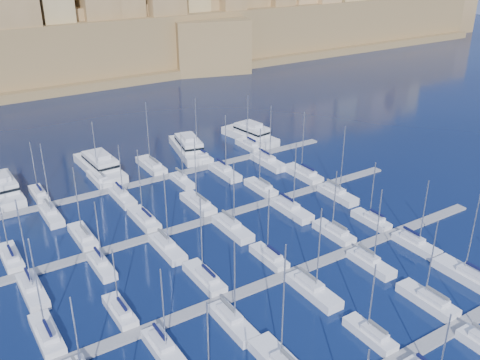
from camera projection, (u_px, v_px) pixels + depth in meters
ground at (247, 241)px, 91.97m from camera, size 600.00×600.00×0.00m
pontoon_near at (399, 360)px, 65.85m from camera, size 84.00×2.00×0.40m
pontoon_mid_near at (290, 274)px, 82.69m from camera, size 84.00×2.00×0.40m
pontoon_mid_far at (217, 217)px, 99.54m from camera, size 84.00×2.00×0.40m
pontoon_far at (166, 177)px, 116.39m from camera, size 84.00×2.00×0.40m
sailboat_3 at (370, 334)px, 69.32m from camera, size 2.36×7.87×11.51m
sailboat_4 at (428, 300)px, 75.81m from camera, size 2.80×9.32×13.64m
sailboat_5 at (468, 276)px, 81.25m from camera, size 3.23×10.76×16.07m
sailboat_12 at (47, 335)px, 69.18m from camera, size 2.73×9.10×15.17m
sailboat_13 at (120, 312)px, 73.58m from camera, size 2.39×7.97×10.76m
sailboat_14 at (205, 278)px, 80.81m from camera, size 2.78×9.28×14.26m
sailboat_15 at (269, 257)px, 86.09m from camera, size 2.42×8.07×12.91m
sailboat_16 at (334, 233)px, 93.29m from camera, size 2.61×8.69×12.49m
sailboat_17 at (371, 220)px, 97.41m from camera, size 2.43×8.11×12.20m
sailboat_19 at (164, 350)px, 66.65m from camera, size 2.67×8.91×13.36m
sailboat_20 at (233, 322)px, 71.55m from camera, size 2.70×9.01×13.85m
sailboat_21 at (313, 290)px, 77.98m from camera, size 2.94×9.79×14.77m
sailboat_22 at (371, 263)px, 84.51m from camera, size 2.56×8.54×14.12m
sailboat_23 at (416, 244)px, 89.63m from camera, size 2.61×8.69×13.04m
sailboat_24 at (11, 258)px, 85.94m from camera, size 2.68×8.92×14.25m
sailboat_25 at (83, 237)px, 91.96m from camera, size 2.80×9.32×13.77m
sailboat_26 at (144, 219)px, 97.63m from camera, size 2.86×9.53×14.45m
sailboat_27 at (198, 204)px, 103.36m from camera, size 2.97×9.89×14.42m
sailboat_28 at (261, 188)px, 110.04m from camera, size 2.63×8.76×13.67m
sailboat_29 at (303, 174)px, 116.44m from camera, size 3.11×10.35×14.92m
sailboat_30 at (32, 290)px, 77.90m from camera, size 2.85×9.49×16.11m
sailboat_31 at (102, 266)px, 83.80m from camera, size 2.37×7.90×12.49m
sailboat_32 at (167, 248)px, 88.64m from camera, size 2.82×9.40×14.81m
sailboat_33 at (232, 228)px, 94.70m from camera, size 2.96×9.87×13.97m
sailboat_34 at (291, 210)px, 101.13m from camera, size 2.99×9.98×14.61m
sailboat_35 at (337, 194)px, 107.16m from camera, size 2.86×9.52×15.60m
sailboat_37 at (39, 194)px, 107.28m from camera, size 2.42×8.06×12.00m
sailboat_38 at (99, 179)px, 113.93m from camera, size 2.74×9.15×13.73m
sailboat_39 at (151, 166)px, 120.60m from camera, size 3.20×10.68×15.71m
sailboat_40 at (198, 156)px, 126.11m from camera, size 2.94×9.81×14.86m
sailboat_41 at (249, 145)px, 132.49m from camera, size 2.56×8.53×13.69m
sailboat_43 at (51, 215)px, 99.21m from camera, size 2.68×8.95×15.26m
sailboat_44 at (122, 197)px, 106.09m from camera, size 2.69×8.98×12.21m
sailboat_45 at (182, 181)px, 113.33m from camera, size 2.27×7.56×11.36m
sailboat_46 at (225, 172)px, 117.41m from camera, size 2.92×9.72×14.18m
sailboat_47 at (268, 162)px, 122.74m from camera, size 3.17×10.55×14.60m
motor_yacht_a at (3, 188)px, 107.62m from camera, size 5.58×17.10×5.25m
motor_yacht_b at (100, 165)px, 118.32m from camera, size 6.28×18.80×5.25m
motor_yacht_c at (188, 147)px, 128.69m from camera, size 8.79×18.27×5.25m
motor_yacht_d at (251, 134)px, 137.34m from camera, size 7.45×17.63×5.25m
fortified_city at (24, 32)px, 204.69m from camera, size 460.00×108.95×59.52m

